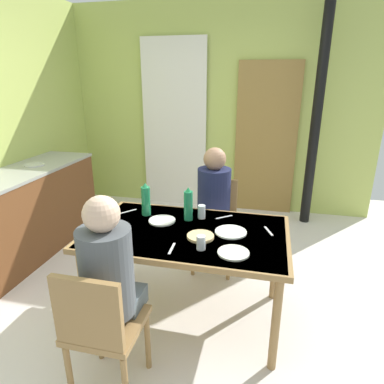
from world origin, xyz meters
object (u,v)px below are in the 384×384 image
chair_near_diner (101,326)px  water_bottle_green_near (188,205)px  chair_far_diner (215,219)px  dining_table (187,239)px  person_far_diner (214,196)px  kitchen_counter (23,214)px  water_bottle_green_far (146,200)px  person_near_diner (108,269)px

chair_near_diner → water_bottle_green_near: 1.09m
chair_far_diner → dining_table: bearing=84.3°
person_far_diner → kitchen_counter: bearing=2.6°
kitchen_counter → water_bottle_green_far: 1.61m
chair_far_diner → water_bottle_green_far: water_bottle_green_far is taller
kitchen_counter → chair_far_diner: (1.99, 0.23, 0.05)m
person_far_diner → dining_table: bearing=83.1°
chair_near_diner → person_far_diner: 1.54m
dining_table → water_bottle_green_near: size_ratio=5.43×
chair_near_diner → dining_table: bearing=69.9°
water_bottle_green_near → dining_table: bearing=-78.3°
chair_far_diner → water_bottle_green_far: 0.84m
person_far_diner → person_near_diner: bearing=74.3°
chair_far_diner → chair_near_diner: bearing=76.9°
kitchen_counter → person_far_diner: size_ratio=2.48×
person_near_diner → person_far_diner: bearing=74.3°
dining_table → person_near_diner: size_ratio=1.89×
chair_far_diner → person_near_diner: person_near_diner is taller
chair_far_diner → person_far_diner: 0.31m
kitchen_counter → chair_near_diner: 2.12m
kitchen_counter → chair_near_diner: kitchen_counter is taller
chair_near_diner → water_bottle_green_near: (0.25, 1.00, 0.36)m
dining_table → person_far_diner: person_far_diner is taller
chair_far_diner → person_near_diner: 1.54m
chair_near_diner → person_far_diner: bearing=75.7°
kitchen_counter → water_bottle_green_far: bearing=-13.2°
dining_table → water_bottle_green_near: bearing=101.7°
chair_near_diner → person_far_diner: (0.37, 1.46, 0.28)m
person_far_diner → water_bottle_green_far: 0.66m
water_bottle_green_near → kitchen_counter: bearing=168.7°
chair_far_diner → water_bottle_green_near: size_ratio=3.24×
person_near_diner → water_bottle_green_far: 0.89m
dining_table → person_far_diner: 0.68m
kitchen_counter → water_bottle_green_near: bearing=-11.3°
person_far_diner → chair_near_diner: bearing=75.7°
kitchen_counter → chair_near_diner: size_ratio=2.19×
dining_table → chair_near_diner: chair_near_diner is taller
dining_table → chair_near_diner: 0.87m
kitchen_counter → person_near_diner: 2.06m
dining_table → person_near_diner: (-0.29, -0.66, 0.12)m
dining_table → water_bottle_green_far: bearing=151.4°
kitchen_counter → dining_table: (1.91, -0.57, 0.21)m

